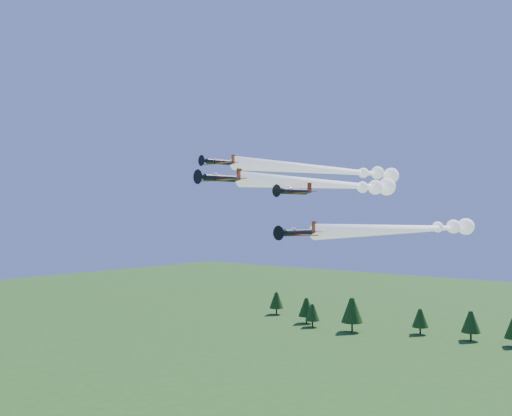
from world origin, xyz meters
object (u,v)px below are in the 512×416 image
Objects in this scene: plane_lead at (335,185)px; plane_left at (335,171)px; plane_right at (412,229)px; plane_slot at (294,191)px.

plane_left reaches higher than plane_lead.
plane_left is at bearing -171.47° from plane_right.
plane_lead reaches higher than plane_slot.
plane_slot is (6.64, -24.55, -5.47)m from plane_left.
plane_lead is at bearing 98.60° from plane_slot.
plane_left is 26.02m from plane_slot.
plane_left is 0.90× the size of plane_right.
plane_slot is (-10.62, -25.01, 6.81)m from plane_right.
plane_left reaches higher than plane_right.
plane_slot reaches higher than plane_right.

